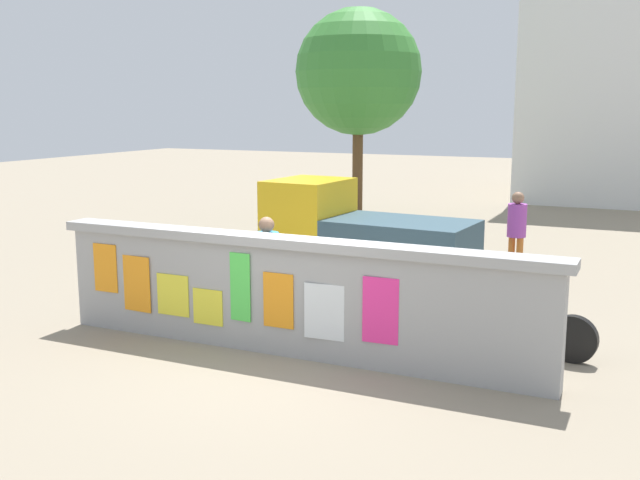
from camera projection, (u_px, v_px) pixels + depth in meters
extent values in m
plane|color=gray|center=(452.00, 247.00, 16.66)|extent=(60.00, 60.00, 0.00)
cube|color=#9D9D9D|center=(289.00, 301.00, 9.40)|extent=(6.71, 0.30, 1.40)
cube|color=#A0A0A0|center=(289.00, 242.00, 9.26)|extent=(6.91, 0.42, 0.12)
cube|color=orange|center=(105.00, 268.00, 10.39)|extent=(0.40, 0.01, 0.69)
cube|color=orange|center=(137.00, 284.00, 10.20)|extent=(0.46, 0.03, 0.78)
cube|color=yellow|center=(173.00, 295.00, 9.97)|extent=(0.51, 0.01, 0.57)
cube|color=yellow|center=(208.00, 307.00, 9.76)|extent=(0.45, 0.01, 0.48)
cube|color=#4CD84C|center=(240.00, 287.00, 9.49)|extent=(0.30, 0.03, 0.89)
cube|color=orange|center=(278.00, 301.00, 9.28)|extent=(0.42, 0.01, 0.70)
cube|color=silver|center=(324.00, 312.00, 9.03)|extent=(0.52, 0.04, 0.70)
cube|color=#F42D8C|center=(380.00, 311.00, 8.71)|extent=(0.45, 0.03, 0.80)
cylinder|color=black|center=(285.00, 268.00, 12.91)|extent=(0.71, 0.25, 0.70)
cylinder|color=black|center=(322.00, 255.00, 14.02)|extent=(0.71, 0.25, 0.70)
cylinder|color=black|center=(419.00, 285.00, 11.70)|extent=(0.71, 0.25, 0.70)
cylinder|color=black|center=(447.00, 269.00, 12.81)|extent=(0.71, 0.25, 0.70)
cube|color=gold|center=(309.00, 221.00, 13.28)|extent=(1.31, 1.59, 1.50)
cube|color=#334C59|center=(401.00, 247.00, 12.47)|extent=(2.51, 1.68, 0.90)
cylinder|color=black|center=(473.00, 323.00, 9.81)|extent=(0.61, 0.17, 0.60)
cylinder|color=black|center=(573.00, 339.00, 9.14)|extent=(0.61, 0.19, 0.60)
cube|color=silver|center=(522.00, 310.00, 9.42)|extent=(1.02, 0.36, 0.32)
cube|color=black|center=(539.00, 298.00, 9.29)|extent=(0.58, 0.28, 0.10)
cube|color=#262626|center=(481.00, 284.00, 9.66)|extent=(0.11, 0.56, 0.03)
cylinder|color=black|center=(198.00, 288.00, 11.58)|extent=(0.66, 0.05, 0.66)
cylinder|color=black|center=(145.00, 281.00, 12.03)|extent=(0.66, 0.05, 0.66)
cube|color=gold|center=(170.00, 274.00, 11.77)|extent=(0.95, 0.06, 0.06)
cylinder|color=gold|center=(162.00, 259.00, 11.80)|extent=(0.03, 0.03, 0.40)
cube|color=black|center=(162.00, 247.00, 11.76)|extent=(0.20, 0.08, 0.05)
cube|color=black|center=(194.00, 253.00, 11.50)|extent=(0.05, 0.44, 0.03)
cylinder|color=black|center=(269.00, 239.00, 15.80)|extent=(0.66, 0.15, 0.66)
cylinder|color=black|center=(309.00, 245.00, 15.21)|extent=(0.66, 0.15, 0.66)
cube|color=gold|center=(288.00, 233.00, 15.47)|extent=(0.94, 0.20, 0.06)
cylinder|color=gold|center=(294.00, 224.00, 15.35)|extent=(0.03, 0.03, 0.40)
cube|color=black|center=(294.00, 214.00, 15.32)|extent=(0.21, 0.11, 0.05)
cube|color=black|center=(270.00, 214.00, 15.67)|extent=(0.11, 0.44, 0.03)
cylinder|color=purple|center=(272.00, 301.00, 10.56)|extent=(0.12, 0.12, 0.80)
cylinder|color=purple|center=(263.00, 303.00, 10.43)|extent=(0.12, 0.12, 0.80)
cylinder|color=#338CBF|center=(267.00, 253.00, 10.37)|extent=(0.42, 0.42, 0.60)
sphere|color=#8C664C|center=(266.00, 225.00, 10.29)|extent=(0.22, 0.22, 0.22)
cylinder|color=#BF6626|center=(519.00, 259.00, 13.42)|extent=(0.12, 0.12, 0.80)
cylinder|color=#BF6626|center=(511.00, 257.00, 13.56)|extent=(0.12, 0.12, 0.80)
cylinder|color=purple|center=(517.00, 220.00, 13.37)|extent=(0.46, 0.46, 0.60)
sphere|color=#8C664C|center=(518.00, 198.00, 13.30)|extent=(0.22, 0.22, 0.22)
cylinder|color=brown|center=(358.00, 169.00, 20.23)|extent=(0.28, 0.28, 2.86)
sphere|color=#378232|center=(358.00, 72.00, 19.76)|extent=(3.37, 3.37, 3.37)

